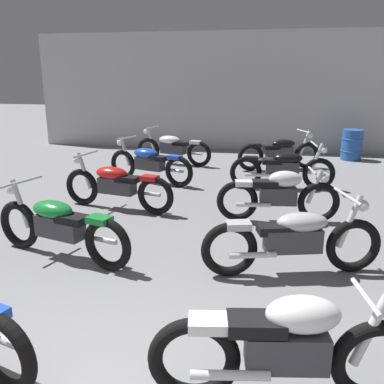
{
  "coord_description": "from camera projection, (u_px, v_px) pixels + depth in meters",
  "views": [
    {
      "loc": [
        1.14,
        -1.58,
        2.29
      ],
      "look_at": [
        0.0,
        4.43,
        0.55
      ],
      "focal_mm": 38.28,
      "sensor_mm": 36.0,
      "label": 1
    }
  ],
  "objects": [
    {
      "name": "motorcycle_right_row_0",
      "position": [
        288.0,
        346.0,
        2.88
      ],
      "size": [
        1.96,
        0.6,
        0.88
      ],
      "color": "black",
      "rests_on": "ground"
    },
    {
      "name": "motorcycle_left_row_4",
      "position": [
        173.0,
        148.0,
        10.86
      ],
      "size": [
        2.14,
        0.77,
        0.97
      ],
      "color": "black",
      "rests_on": "ground"
    },
    {
      "name": "back_wall",
      "position": [
        234.0,
        92.0,
        12.71
      ],
      "size": [
        12.81,
        0.24,
        3.6
      ],
      "primitive_type": "cube",
      "color": "#BCBAB7",
      "rests_on": "ground"
    },
    {
      "name": "motorcycle_right_row_2",
      "position": [
        279.0,
        194.0,
        6.56
      ],
      "size": [
        1.97,
        0.56,
        0.88
      ],
      "color": "black",
      "rests_on": "ground"
    },
    {
      "name": "motorcycle_right_row_1",
      "position": [
        294.0,
        238.0,
        4.8
      ],
      "size": [
        2.12,
        0.85,
        0.97
      ],
      "color": "black",
      "rests_on": "ground"
    },
    {
      "name": "motorcycle_left_row_1",
      "position": [
        59.0,
        225.0,
        5.22
      ],
      "size": [
        2.12,
        0.85,
        0.97
      ],
      "color": "black",
      "rests_on": "ground"
    },
    {
      "name": "motorcycle_right_row_4",
      "position": [
        280.0,
        152.0,
        10.26
      ],
      "size": [
        2.05,
        1.01,
        0.97
      ],
      "color": "black",
      "rests_on": "ground"
    },
    {
      "name": "motorcycle_right_row_3",
      "position": [
        283.0,
        168.0,
        8.49
      ],
      "size": [
        2.17,
        0.68,
        0.97
      ],
      "color": "black",
      "rests_on": "ground"
    },
    {
      "name": "motorcycle_left_row_2",
      "position": [
        116.0,
        185.0,
        7.17
      ],
      "size": [
        2.15,
        0.72,
        0.97
      ],
      "color": "black",
      "rests_on": "ground"
    },
    {
      "name": "motorcycle_left_row_3",
      "position": [
        149.0,
        163.0,
        8.98
      ],
      "size": [
        2.09,
        0.93,
        0.97
      ],
      "color": "black",
      "rests_on": "ground"
    },
    {
      "name": "oil_drum",
      "position": [
        352.0,
        145.0,
        11.47
      ],
      "size": [
        0.59,
        0.59,
        0.85
      ],
      "color": "#23519E",
      "rests_on": "ground"
    }
  ]
}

